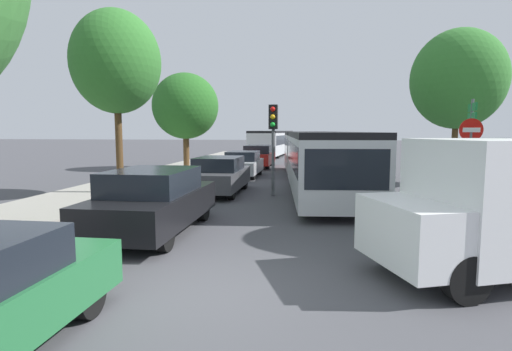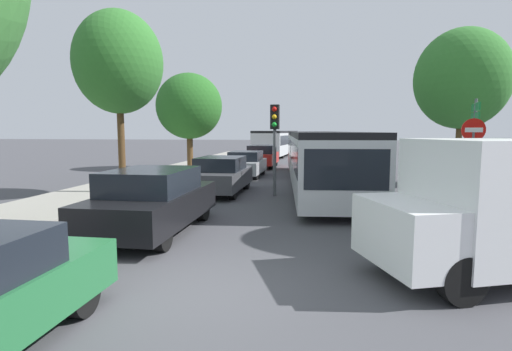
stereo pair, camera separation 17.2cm
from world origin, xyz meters
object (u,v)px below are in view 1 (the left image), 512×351
object	(u,v)px
queued_car_red	(259,156)
traffic_light	(273,129)
no_entry_sign	(470,149)
tree_left_mid	(116,62)
articulated_bus	(316,154)
tree_left_far	(187,108)
direction_sign_post	(471,127)
city_bus_rear	(273,141)
queued_car_graphite	(220,175)
queued_car_black	(154,201)
tree_right_mid	(458,79)
queued_car_silver	(243,164)

from	to	relation	value
queued_car_red	traffic_light	size ratio (longest dim) A/B	1.26
no_entry_sign	tree_left_mid	distance (m)	12.37
articulated_bus	tree_left_far	bearing A→B (deg)	-133.64
direction_sign_post	tree_left_mid	distance (m)	13.24
city_bus_rear	no_entry_sign	size ratio (longest dim) A/B	4.06
traffic_light	tree_left_mid	size ratio (longest dim) A/B	0.50
queued_car_graphite	direction_sign_post	world-z (taller)	direction_sign_post
traffic_light	queued_car_black	bearing A→B (deg)	-18.23
queued_car_black	queued_car_graphite	distance (m)	6.13
no_entry_sign	tree_right_mid	distance (m)	7.21
queued_car_graphite	tree_right_mid	size ratio (longest dim) A/B	0.59
queued_car_red	direction_sign_post	bearing A→B (deg)	-138.67
traffic_light	no_entry_sign	bearing A→B (deg)	76.99
no_entry_sign	tree_left_far	xyz separation A→B (m)	(-12.61, 11.56, 2.00)
articulated_bus	queued_car_black	xyz separation A→B (m)	(-3.92, -9.22, -0.60)
queued_car_graphite	tree_right_mid	distance (m)	11.64
tree_right_mid	no_entry_sign	bearing A→B (deg)	-104.78
city_bus_rear	traffic_light	size ratio (longest dim) A/B	3.37
traffic_light	queued_car_graphite	bearing A→B (deg)	-93.80
queued_car_graphite	tree_right_mid	bearing A→B (deg)	-66.35
city_bus_rear	queued_car_graphite	bearing A→B (deg)	-174.89
city_bus_rear	tree_left_far	xyz separation A→B (m)	(-4.08, -14.19, 2.47)
queued_car_red	tree_left_far	bearing A→B (deg)	113.20
queued_car_black	no_entry_sign	size ratio (longest dim) A/B	1.58
no_entry_sign	tree_left_mid	bearing A→B (deg)	-95.13
queued_car_graphite	tree_left_far	bearing A→B (deg)	24.59
queued_car_silver	queued_car_red	bearing A→B (deg)	-0.42
articulated_bus	traffic_light	bearing A→B (deg)	-30.61
queued_car_black	direction_sign_post	distance (m)	11.80
tree_left_far	queued_car_red	bearing A→B (deg)	22.81
queued_car_graphite	queued_car_red	xyz separation A→B (m)	(0.05, 11.30, 0.02)
tree_left_mid	tree_right_mid	xyz separation A→B (m)	(13.62, 5.32, -0.18)
queued_car_red	tree_left_mid	size ratio (longest dim) A/B	0.63
city_bus_rear	queued_car_red	xyz separation A→B (m)	(0.23, -12.38, -0.65)
no_entry_sign	traffic_light	bearing A→B (deg)	-106.25
direction_sign_post	tree_right_mid	distance (m)	4.37
articulated_bus	direction_sign_post	xyz separation A→B (m)	(5.61, -2.50, 1.18)
queued_car_black	queued_car_graphite	size ratio (longest dim) A/B	1.07
queued_car_silver	direction_sign_post	world-z (taller)	direction_sign_post
articulated_bus	city_bus_rear	size ratio (longest dim) A/B	1.42
queued_car_graphite	traffic_light	distance (m)	2.77
no_entry_sign	queued_car_black	bearing A→B (deg)	-64.66
queued_car_red	tree_right_mid	size ratio (longest dim) A/B	0.61
queued_car_black	queued_car_red	distance (m)	17.42
queued_car_red	no_entry_sign	size ratio (longest dim) A/B	1.52
queued_car_graphite	no_entry_sign	xyz separation A→B (m)	(8.35, -2.08, 1.15)
queued_car_silver	tree_left_far	world-z (taller)	tree_left_far
queued_car_red	traffic_light	world-z (taller)	traffic_light
queued_car_black	tree_right_mid	bearing A→B (deg)	-44.03
queued_car_red	traffic_light	bearing A→B (deg)	-169.50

